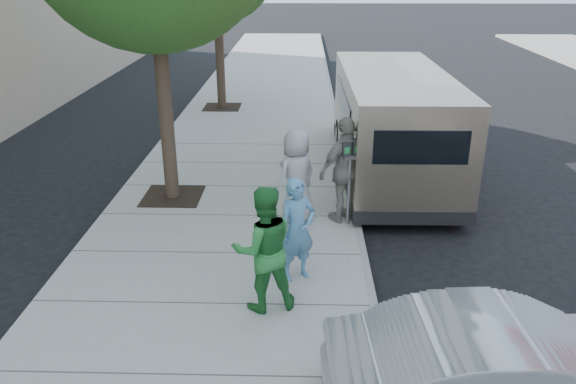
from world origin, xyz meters
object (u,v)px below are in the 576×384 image
at_px(sedan, 513,374).
at_px(person_striped_polo, 346,170).
at_px(person_green_shirt, 264,249).
at_px(parking_meter, 350,166).
at_px(person_officer, 297,230).
at_px(person_gray_shirt, 297,176).
at_px(van, 392,123).

xyz_separation_m(sedan, person_striped_polo, (-1.45, 4.86, 0.49)).
bearing_deg(person_green_shirt, parking_meter, -132.88).
distance_m(person_officer, person_gray_shirt, 2.06).
height_order(van, person_striped_polo, van).
distance_m(sedan, person_green_shirt, 3.41).
distance_m(van, person_striped_polo, 2.99).
height_order(person_green_shirt, person_striped_polo, person_striped_polo).
xyz_separation_m(person_gray_shirt, person_striped_polo, (0.91, 0.05, 0.11)).
relative_size(parking_meter, van, 0.24).
bearing_deg(person_striped_polo, sedan, 73.06).
xyz_separation_m(person_officer, person_gray_shirt, (-0.04, 2.05, 0.07)).
height_order(sedan, person_officer, person_officer).
xyz_separation_m(van, sedan, (0.23, -7.59, -0.64)).
bearing_deg(van, person_green_shirt, -114.74).
xyz_separation_m(parking_meter, person_gray_shirt, (-0.96, 0.13, -0.26)).
relative_size(van, person_gray_shirt, 3.72).
distance_m(parking_meter, person_striped_polo, 0.25).
relative_size(sedan, person_green_shirt, 2.17).
height_order(person_officer, person_striped_polo, person_striped_polo).
xyz_separation_m(van, person_green_shirt, (-2.54, -5.64, -0.23)).
bearing_deg(person_green_shirt, sedan, 128.72).
height_order(van, person_officer, van).
relative_size(parking_meter, person_striped_polo, 0.80).
bearing_deg(person_officer, van, 37.97).
bearing_deg(person_officer, person_striped_polo, 38.85).
bearing_deg(person_striped_polo, person_green_shirt, 32.06).
bearing_deg(sedan, parking_meter, 12.88).
height_order(sedan, person_green_shirt, person_green_shirt).
bearing_deg(parking_meter, sedan, -92.41).
distance_m(person_green_shirt, person_gray_shirt, 2.89).
distance_m(van, person_gray_shirt, 3.51).
distance_m(sedan, person_striped_polo, 5.09).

